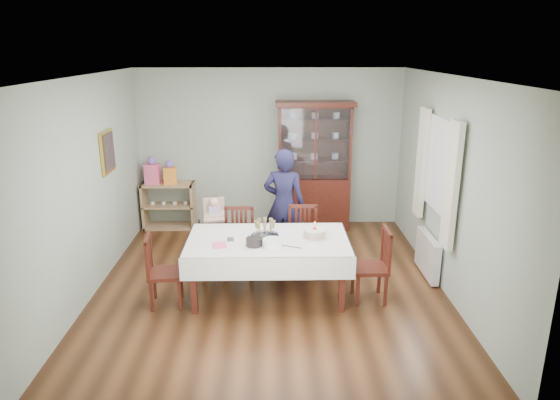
{
  "coord_description": "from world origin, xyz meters",
  "views": [
    {
      "loc": [
        0.03,
        -5.96,
        3.03
      ],
      "look_at": [
        0.14,
        0.2,
        1.13
      ],
      "focal_mm": 32.0,
      "sensor_mm": 36.0,
      "label": 1
    }
  ],
  "objects_px": {
    "chair_far_right": "(303,254)",
    "chair_far_left": "(239,256)",
    "chair_end_right": "(371,279)",
    "woman": "(284,204)",
    "birthday_cake": "(315,234)",
    "gift_bag_pink": "(152,172)",
    "gift_bag_orange": "(170,173)",
    "sideboard": "(169,205)",
    "dining_table": "(268,267)",
    "chair_end_left": "(165,284)",
    "china_cabinet": "(314,164)",
    "high_chair": "(215,235)",
    "champagne_tray": "(265,231)"
  },
  "relations": [
    {
      "from": "chair_end_right",
      "to": "high_chair",
      "type": "distance_m",
      "value": 2.43
    },
    {
      "from": "champagne_tray",
      "to": "birthday_cake",
      "type": "height_order",
      "value": "birthday_cake"
    },
    {
      "from": "woman",
      "to": "birthday_cake",
      "type": "bearing_deg",
      "value": 117.16
    },
    {
      "from": "sideboard",
      "to": "chair_end_left",
      "type": "bearing_deg",
      "value": -80.14
    },
    {
      "from": "chair_end_left",
      "to": "birthday_cake",
      "type": "bearing_deg",
      "value": -88.57
    },
    {
      "from": "sideboard",
      "to": "gift_bag_pink",
      "type": "height_order",
      "value": "gift_bag_pink"
    },
    {
      "from": "chair_end_right",
      "to": "woman",
      "type": "distance_m",
      "value": 1.78
    },
    {
      "from": "chair_far_left",
      "to": "sideboard",
      "type": "bearing_deg",
      "value": 126.82
    },
    {
      "from": "china_cabinet",
      "to": "dining_table",
      "type": "bearing_deg",
      "value": -107.21
    },
    {
      "from": "woman",
      "to": "chair_far_left",
      "type": "bearing_deg",
      "value": 54.49
    },
    {
      "from": "sideboard",
      "to": "high_chair",
      "type": "height_order",
      "value": "high_chair"
    },
    {
      "from": "chair_far_left",
      "to": "woman",
      "type": "distance_m",
      "value": 1.04
    },
    {
      "from": "chair_far_right",
      "to": "dining_table",
      "type": "bearing_deg",
      "value": -124.27
    },
    {
      "from": "woman",
      "to": "champagne_tray",
      "type": "height_order",
      "value": "woman"
    },
    {
      "from": "high_chair",
      "to": "birthday_cake",
      "type": "bearing_deg",
      "value": -49.34
    },
    {
      "from": "dining_table",
      "to": "high_chair",
      "type": "height_order",
      "value": "high_chair"
    },
    {
      "from": "china_cabinet",
      "to": "gift_bag_orange",
      "type": "distance_m",
      "value": 2.45
    },
    {
      "from": "china_cabinet",
      "to": "chair_end_right",
      "type": "distance_m",
      "value": 2.81
    },
    {
      "from": "high_chair",
      "to": "gift_bag_orange",
      "type": "relative_size",
      "value": 2.37
    },
    {
      "from": "chair_far_left",
      "to": "gift_bag_orange",
      "type": "xyz_separation_m",
      "value": [
        -1.27,
        1.91,
        0.7
      ]
    },
    {
      "from": "chair_far_right",
      "to": "birthday_cake",
      "type": "height_order",
      "value": "birthday_cake"
    },
    {
      "from": "dining_table",
      "to": "china_cabinet",
      "type": "distance_m",
      "value": 2.7
    },
    {
      "from": "chair_end_right",
      "to": "birthday_cake",
      "type": "bearing_deg",
      "value": -103.49
    },
    {
      "from": "chair_far_right",
      "to": "gift_bag_orange",
      "type": "bearing_deg",
      "value": 141.32
    },
    {
      "from": "sideboard",
      "to": "champagne_tray",
      "type": "relative_size",
      "value": 2.56
    },
    {
      "from": "gift_bag_pink",
      "to": "sideboard",
      "type": "bearing_deg",
      "value": 4.77
    },
    {
      "from": "chair_far_left",
      "to": "gift_bag_orange",
      "type": "relative_size",
      "value": 2.36
    },
    {
      "from": "chair_far_right",
      "to": "chair_end_right",
      "type": "bearing_deg",
      "value": -43.29
    },
    {
      "from": "chair_far_right",
      "to": "chair_far_left",
      "type": "bearing_deg",
      "value": -173.4
    },
    {
      "from": "dining_table",
      "to": "birthday_cake",
      "type": "xyz_separation_m",
      "value": [
        0.58,
        0.01,
        0.43
      ]
    },
    {
      "from": "gift_bag_pink",
      "to": "gift_bag_orange",
      "type": "bearing_deg",
      "value": 0.0
    },
    {
      "from": "china_cabinet",
      "to": "chair_end_left",
      "type": "height_order",
      "value": "china_cabinet"
    },
    {
      "from": "chair_end_right",
      "to": "champagne_tray",
      "type": "bearing_deg",
      "value": -101.11
    },
    {
      "from": "chair_far_left",
      "to": "birthday_cake",
      "type": "xyz_separation_m",
      "value": [
        0.98,
        -0.57,
        0.54
      ]
    },
    {
      "from": "sideboard",
      "to": "chair_far_right",
      "type": "relative_size",
      "value": 0.96
    },
    {
      "from": "chair_end_left",
      "to": "gift_bag_pink",
      "type": "xyz_separation_m",
      "value": [
        -0.72,
        2.71,
        0.74
      ]
    },
    {
      "from": "champagne_tray",
      "to": "woman",
      "type": "bearing_deg",
      "value": 76.47
    },
    {
      "from": "birthday_cake",
      "to": "gift_bag_orange",
      "type": "xyz_separation_m",
      "value": [
        -2.25,
        2.48,
        0.16
      ]
    },
    {
      "from": "chair_end_left",
      "to": "woman",
      "type": "distance_m",
      "value": 2.13
    },
    {
      "from": "woman",
      "to": "birthday_cake",
      "type": "xyz_separation_m",
      "value": [
        0.35,
        -1.18,
        -0.01
      ]
    },
    {
      "from": "dining_table",
      "to": "chair_far_left",
      "type": "distance_m",
      "value": 0.72
    },
    {
      "from": "dining_table",
      "to": "woman",
      "type": "relative_size",
      "value": 1.21
    },
    {
      "from": "china_cabinet",
      "to": "chair_far_right",
      "type": "height_order",
      "value": "china_cabinet"
    },
    {
      "from": "dining_table",
      "to": "chair_far_right",
      "type": "bearing_deg",
      "value": 53.94
    },
    {
      "from": "gift_bag_pink",
      "to": "high_chair",
      "type": "bearing_deg",
      "value": -48.42
    },
    {
      "from": "champagne_tray",
      "to": "birthday_cake",
      "type": "xyz_separation_m",
      "value": [
        0.61,
        -0.08,
        -0.01
      ]
    },
    {
      "from": "dining_table",
      "to": "birthday_cake",
      "type": "distance_m",
      "value": 0.72
    },
    {
      "from": "gift_bag_pink",
      "to": "gift_bag_orange",
      "type": "relative_size",
      "value": 1.16
    },
    {
      "from": "china_cabinet",
      "to": "chair_far_right",
      "type": "distance_m",
      "value": 2.04
    },
    {
      "from": "high_chair",
      "to": "gift_bag_orange",
      "type": "distance_m",
      "value": 1.72
    }
  ]
}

